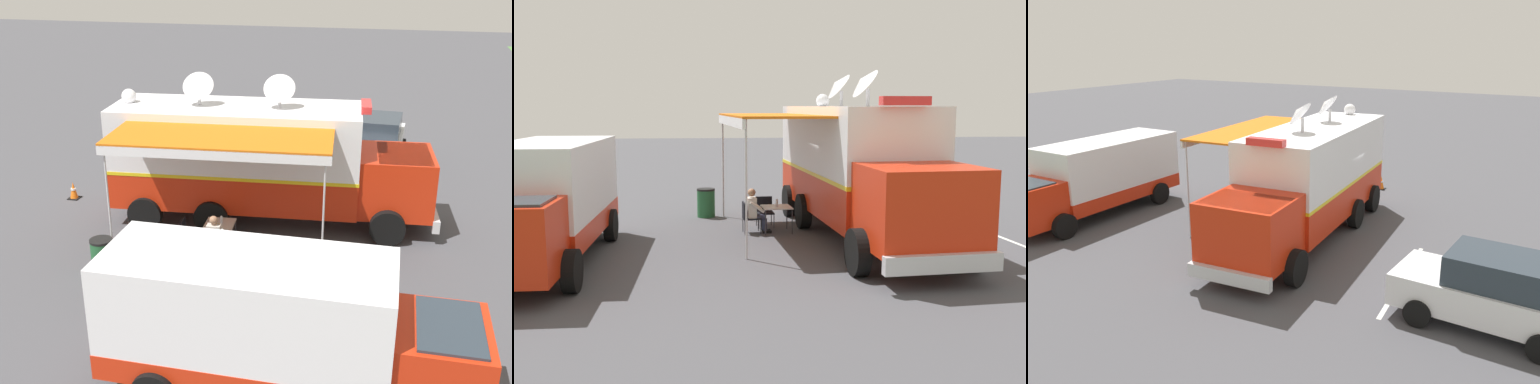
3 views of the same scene
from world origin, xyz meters
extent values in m
plane|color=#47474C|center=(0.00, 0.00, 0.00)|extent=(100.00, 100.00, 0.00)
cube|color=silver|center=(-3.95, 2.52, 0.00)|extent=(0.51, 4.79, 0.01)
cube|color=red|center=(0.00, 0.00, 1.15)|extent=(3.08, 7.38, 1.10)
cube|color=white|center=(0.00, 0.00, 2.55)|extent=(3.08, 7.38, 1.70)
cube|color=yellow|center=(0.00, 0.00, 1.70)|extent=(3.10, 7.40, 0.10)
cube|color=red|center=(-0.38, 4.63, 1.45)|extent=(2.46, 2.28, 1.70)
cube|color=#28333D|center=(-0.40, 4.83, 1.95)|extent=(2.26, 1.64, 0.70)
cube|color=silver|center=(-0.47, 5.76, 0.55)|extent=(2.38, 0.39, 0.36)
cylinder|color=black|center=(-1.61, 4.33, 0.50)|extent=(0.38, 1.02, 1.00)
cylinder|color=black|center=(0.88, 4.54, 0.50)|extent=(0.38, 1.02, 1.00)
cylinder|color=black|center=(-1.20, -0.64, 0.50)|extent=(0.38, 1.02, 1.00)
cylinder|color=black|center=(1.29, -0.44, 0.50)|extent=(0.38, 1.02, 1.00)
cylinder|color=black|center=(-1.04, -2.61, 0.50)|extent=(0.38, 1.02, 1.00)
cylinder|color=black|center=(1.45, -2.41, 0.50)|extent=(0.38, 1.02, 1.00)
cube|color=white|center=(0.00, 0.00, 3.45)|extent=(3.08, 7.38, 0.10)
cube|color=red|center=(-0.30, 3.69, 3.62)|extent=(1.12, 0.37, 0.20)
cylinder|color=silver|center=(0.09, -1.08, 3.73)|extent=(0.10, 0.10, 0.45)
cone|color=silver|center=(0.24, -1.06, 4.13)|extent=(0.79, 0.96, 0.81)
cylinder|color=silver|center=(-0.10, 1.26, 3.73)|extent=(0.10, 0.10, 0.45)
cone|color=silver|center=(0.05, 1.27, 4.13)|extent=(0.79, 0.96, 0.81)
sphere|color=white|center=(0.26, -3.19, 3.68)|extent=(0.44, 0.44, 0.44)
cube|color=orange|center=(2.34, 0.19, 3.25)|extent=(2.67, 5.92, 0.06)
cube|color=white|center=(3.40, 0.28, 3.11)|extent=(0.55, 5.75, 0.24)
cylinder|color=silver|center=(3.11, 3.00, 1.63)|extent=(0.05, 0.05, 3.25)
cylinder|color=silver|center=(3.56, -2.45, 1.63)|extent=(0.05, 0.05, 3.25)
cube|color=silver|center=(2.12, 0.06, 0.71)|extent=(0.86, 0.86, 0.03)
cylinder|color=#333338|center=(1.72, 0.40, 0.35)|extent=(0.03, 0.03, 0.70)
cylinder|color=#333338|center=(2.46, 0.46, 0.35)|extent=(0.03, 0.03, 0.70)
cylinder|color=#333338|center=(1.78, -0.34, 0.35)|extent=(0.03, 0.03, 0.70)
cylinder|color=#333338|center=(2.52, -0.27, 0.35)|extent=(0.03, 0.03, 0.70)
cylinder|color=silver|center=(2.11, 0.11, 0.83)|extent=(0.07, 0.07, 0.20)
cylinder|color=white|center=(2.11, 0.11, 0.94)|extent=(0.04, 0.04, 0.02)
cube|color=black|center=(2.82, 0.11, 0.42)|extent=(0.52, 0.52, 0.04)
cube|color=black|center=(3.04, 0.13, 0.65)|extent=(0.08, 0.48, 0.44)
cylinder|color=#333338|center=(2.62, -0.13, 0.21)|extent=(0.02, 0.02, 0.42)
cylinder|color=#333338|center=(2.58, 0.31, 0.21)|extent=(0.02, 0.02, 0.42)
cylinder|color=#333338|center=(3.05, -0.09, 0.21)|extent=(0.02, 0.02, 0.42)
cylinder|color=#333338|center=(3.02, 0.34, 0.21)|extent=(0.02, 0.02, 0.42)
cube|color=black|center=(2.37, -0.69, 0.42)|extent=(0.52, 0.52, 0.04)
cube|color=black|center=(2.39, -0.91, 0.65)|extent=(0.48, 0.08, 0.44)
cylinder|color=#333338|center=(2.14, -0.48, 0.21)|extent=(0.02, 0.02, 0.42)
cylinder|color=#333338|center=(2.57, -0.45, 0.21)|extent=(0.02, 0.02, 0.42)
cylinder|color=#333338|center=(2.17, -0.92, 0.21)|extent=(0.02, 0.02, 0.42)
cylinder|color=#333338|center=(2.61, -0.89, 0.21)|extent=(0.02, 0.02, 0.42)
cube|color=silver|center=(2.82, 0.11, 0.72)|extent=(0.27, 0.38, 0.56)
sphere|color=#A37556|center=(2.82, 0.11, 1.14)|extent=(0.22, 0.22, 0.22)
cylinder|color=silver|center=(2.72, -0.13, 0.76)|extent=(0.43, 0.12, 0.34)
cylinder|color=silver|center=(2.68, 0.33, 0.76)|extent=(0.43, 0.12, 0.34)
cylinder|color=#2D334C|center=(2.65, -0.01, 0.44)|extent=(0.39, 0.16, 0.13)
cylinder|color=#2D334C|center=(2.47, -0.02, 0.21)|extent=(0.11, 0.11, 0.42)
cube|color=black|center=(2.41, -0.03, 0.04)|extent=(0.25, 0.12, 0.07)
cylinder|color=#2D334C|center=(2.63, 0.19, 0.44)|extent=(0.39, 0.16, 0.13)
cylinder|color=#2D334C|center=(2.45, 0.18, 0.21)|extent=(0.11, 0.11, 0.42)
cube|color=black|center=(2.39, 0.17, 0.04)|extent=(0.25, 0.12, 0.07)
cylinder|color=#235B33|center=(4.12, -2.47, 0.42)|extent=(0.56, 0.56, 0.85)
cylinder|color=black|center=(4.12, -2.47, 0.88)|extent=(0.57, 0.57, 0.06)
cube|color=black|center=(-0.26, -5.67, 0.01)|extent=(0.36, 0.36, 0.03)
cone|color=orange|center=(-0.26, -5.67, 0.31)|extent=(0.26, 0.26, 0.55)
cylinder|color=white|center=(-0.26, -5.67, 0.33)|extent=(0.17, 0.17, 0.06)
cube|color=white|center=(7.60, 2.18, 1.60)|extent=(2.12, 5.21, 2.20)
cube|color=red|center=(7.60, 2.18, 0.75)|extent=(2.14, 5.23, 0.50)
cube|color=red|center=(7.59, 5.58, 1.12)|extent=(1.90, 1.61, 1.40)
cylinder|color=black|center=(6.54, 5.18, 0.42)|extent=(0.26, 0.84, 0.84)
cylinder|color=black|center=(6.55, 0.75, 0.42)|extent=(0.26, 0.84, 0.84)
cylinder|color=black|center=(8.65, 0.76, 0.42)|extent=(0.26, 0.84, 0.84)
cube|color=silver|center=(-6.35, 3.91, 0.70)|extent=(4.29, 2.03, 0.76)
cube|color=#28333D|center=(-6.50, 3.92, 1.42)|extent=(2.19, 1.71, 0.68)
cylinder|color=black|center=(-5.00, 4.74, 0.32)|extent=(0.65, 0.26, 0.64)
cylinder|color=black|center=(-5.10, 2.94, 0.32)|extent=(0.65, 0.26, 0.64)
camera|label=1|loc=(16.84, 4.50, 7.70)|focal=43.25mm
camera|label=2|loc=(3.81, 16.43, 3.51)|focal=41.96mm
camera|label=3|loc=(-7.84, 15.55, 6.33)|focal=37.20mm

